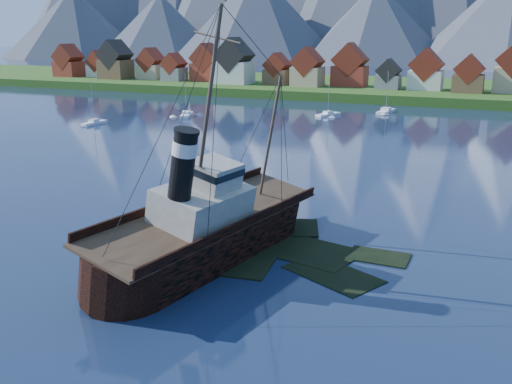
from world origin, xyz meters
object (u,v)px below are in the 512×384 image
at_px(tugboat_wreck, 212,223).
at_px(sailboat_e, 386,112).
at_px(sailboat_b, 94,123).
at_px(sailboat_c, 186,115).
at_px(sailboat_f, 328,115).

xyz_separation_m(tugboat_wreck, sailboat_e, (-5.75, 113.79, -2.99)).
bearing_deg(sailboat_e, sailboat_b, -134.97).
bearing_deg(sailboat_b, sailboat_e, 41.70).
relative_size(tugboat_wreck, sailboat_e, 2.73).
bearing_deg(sailboat_b, sailboat_c, 60.04).
bearing_deg(sailboat_f, tugboat_wreck, -56.62).
bearing_deg(sailboat_f, sailboat_b, -118.79).
height_order(sailboat_b, sailboat_e, sailboat_e).
xyz_separation_m(tugboat_wreck, sailboat_f, (-18.91, 101.34, -3.02)).
bearing_deg(sailboat_f, sailboat_e, 66.22).
height_order(sailboat_b, sailboat_f, sailboat_b).
bearing_deg(sailboat_c, sailboat_f, 3.40).
relative_size(tugboat_wreck, sailboat_c, 2.75).
bearing_deg(sailboat_b, tugboat_wreck, -41.13).
height_order(sailboat_c, sailboat_e, sailboat_e).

